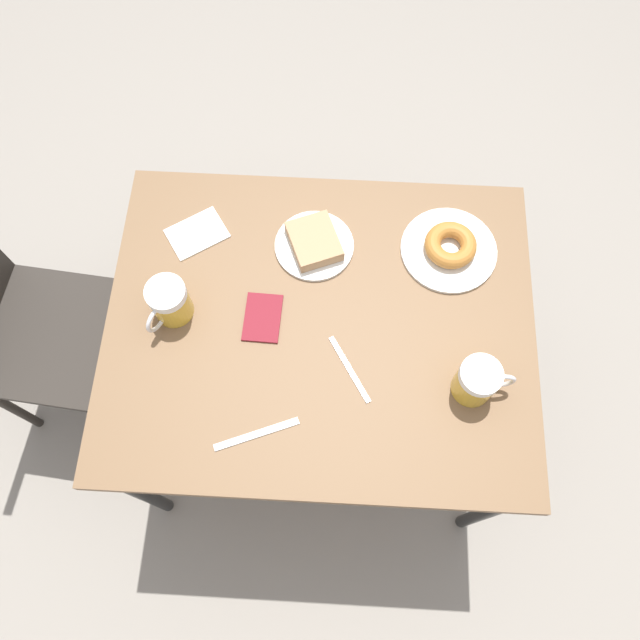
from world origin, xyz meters
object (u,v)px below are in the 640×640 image
at_px(chair, 3,319).
at_px(knife, 257,434).
at_px(fork, 350,369).
at_px(passport_near_edge, 263,318).
at_px(plate_with_donut, 450,247).
at_px(plate_with_cake, 314,243).
at_px(beer_mug_center, 477,381).
at_px(napkin_folded, 197,233).
at_px(beer_mug_left, 169,302).

height_order(chair, knife, chair).
xyz_separation_m(fork, passport_near_edge, (0.12, 0.22, 0.00)).
bearing_deg(plate_with_donut, plate_with_cake, 90.96).
bearing_deg(knife, passport_near_edge, 2.28).
distance_m(knife, passport_near_edge, 0.28).
height_order(beer_mug_center, napkin_folded, beer_mug_center).
height_order(chair, beer_mug_left, chair).
height_order(plate_with_donut, passport_near_edge, plate_with_donut).
distance_m(beer_mug_left, fork, 0.45).
relative_size(beer_mug_center, passport_near_edge, 1.06).
bearing_deg(plate_with_donut, beer_mug_left, 106.85).
distance_m(plate_with_cake, beer_mug_left, 0.39).
xyz_separation_m(beer_mug_center, knife, (-0.13, 0.49, -0.06)).
bearing_deg(beer_mug_center, beer_mug_left, 77.72).
relative_size(knife, passport_near_edge, 1.48).
xyz_separation_m(beer_mug_center, fork, (0.03, 0.29, -0.06)).
bearing_deg(beer_mug_left, beer_mug_center, -102.28).
bearing_deg(passport_near_edge, plate_with_donut, -65.27).
xyz_separation_m(chair, beer_mug_left, (-0.03, -0.52, 0.24)).
relative_size(chair, plate_with_donut, 3.75).
bearing_deg(passport_near_edge, chair, 87.42).
xyz_separation_m(beer_mug_left, napkin_folded, (0.22, -0.03, -0.06)).
distance_m(plate_with_cake, napkin_folded, 0.30).
distance_m(plate_with_donut, fork, 0.41).
bearing_deg(beer_mug_center, knife, 105.31).
relative_size(chair, beer_mug_left, 7.13).
relative_size(chair, napkin_folded, 5.19).
distance_m(plate_with_cake, fork, 0.34).
bearing_deg(fork, plate_with_cake, 17.38).
height_order(plate_with_donut, beer_mug_left, beer_mug_left).
bearing_deg(beer_mug_center, plate_with_donut, 7.14).
bearing_deg(napkin_folded, beer_mug_left, 172.85).
xyz_separation_m(plate_with_donut, passport_near_edge, (-0.21, 0.46, -0.02)).
height_order(beer_mug_left, beer_mug_center, same).
bearing_deg(plate_with_cake, napkin_folded, 86.01).
bearing_deg(chair, plate_with_donut, -76.04).
relative_size(plate_with_cake, napkin_folded, 1.14).
distance_m(chair, fork, 0.98).
relative_size(plate_with_donut, fork, 1.52).
bearing_deg(beer_mug_left, fork, -106.20).
xyz_separation_m(beer_mug_left, knife, (-0.29, -0.23, -0.06)).
distance_m(chair, napkin_folded, 0.60).
height_order(plate_with_donut, beer_mug_center, beer_mug_center).
distance_m(plate_with_donut, napkin_folded, 0.65).
bearing_deg(fork, beer_mug_center, -96.14).
relative_size(beer_mug_left, napkin_folded, 0.73).
height_order(knife, passport_near_edge, passport_near_edge).
distance_m(beer_mug_center, fork, 0.29).
xyz_separation_m(plate_with_cake, napkin_folded, (0.02, 0.30, -0.02)).
height_order(napkin_folded, fork, same).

